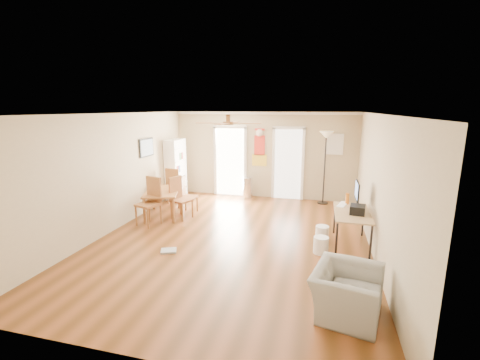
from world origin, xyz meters
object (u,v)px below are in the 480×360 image
(dining_table, at_px, (163,203))
(armchair, at_px, (347,292))
(bookshelf, at_px, (176,169))
(torchiere_lamp, at_px, (325,168))
(dining_chair_far, at_px, (176,186))
(wastebasket_a, at_px, (322,233))
(dining_chair_right_b, at_px, (182,198))
(dining_chair_near, at_px, (148,202))
(printer, at_px, (358,210))
(dining_chair_right_a, at_px, (189,195))
(trash_can, at_px, (247,188))
(computer_desk, at_px, (351,229))
(wastebasket_b, at_px, (321,245))

(dining_table, relative_size, armchair, 1.38)
(bookshelf, relative_size, torchiere_lamp, 0.86)
(dining_chair_far, height_order, wastebasket_a, dining_chair_far)
(dining_chair_right_b, distance_m, dining_chair_near, 0.85)
(dining_table, height_order, printer, printer)
(dining_chair_near, relative_size, dining_chair_far, 1.08)
(bookshelf, distance_m, dining_chair_right_a, 1.65)
(torchiere_lamp, bearing_deg, dining_chair_near, -144.52)
(trash_can, xyz_separation_m, torchiere_lamp, (2.25, -0.05, 0.72))
(dining_table, bearing_deg, dining_chair_near, -91.43)
(computer_desk, bearing_deg, dining_chair_far, 157.33)
(computer_desk, bearing_deg, trash_can, 133.09)
(dining_table, height_order, dining_chair_near, dining_chair_near)
(dining_chair_right_a, distance_m, dining_chair_near, 1.22)
(computer_desk, relative_size, wastebasket_a, 4.28)
(torchiere_lamp, height_order, wastebasket_b, torchiere_lamp)
(dining_table, xyz_separation_m, wastebasket_b, (3.95, -1.29, -0.17))
(dining_table, xyz_separation_m, trash_can, (1.71, 2.20, -0.01))
(bookshelf, height_order, wastebasket_b, bookshelf)
(dining_chair_far, bearing_deg, dining_chair_right_b, 126.78)
(dining_table, bearing_deg, armchair, -36.02)
(dining_chair_near, height_order, wastebasket_b, dining_chair_near)
(wastebasket_b, distance_m, armchair, 1.88)
(computer_desk, height_order, printer, printer)
(bookshelf, xyz_separation_m, dining_chair_right_b, (0.95, -1.72, -0.38))
(trash_can, distance_m, printer, 4.26)
(dining_chair_right_a, relative_size, dining_chair_right_b, 0.92)
(dining_table, distance_m, trash_can, 2.79)
(dining_table, distance_m, dining_chair_near, 0.73)
(dining_chair_far, bearing_deg, bookshelf, -58.03)
(dining_chair_near, height_order, computer_desk, dining_chair_near)
(dining_chair_right_b, relative_size, printer, 3.24)
(torchiere_lamp, height_order, printer, torchiere_lamp)
(torchiere_lamp, bearing_deg, dining_chair_right_b, -147.15)
(computer_desk, bearing_deg, printer, -50.44)
(printer, xyz_separation_m, wastebasket_b, (-0.65, -0.39, -0.64))
(torchiere_lamp, height_order, computer_desk, torchiere_lamp)
(dining_chair_right_a, height_order, computer_desk, dining_chair_right_a)
(dining_chair_right_b, height_order, dining_chair_far, dining_chair_far)
(printer, bearing_deg, dining_chair_right_b, 176.58)
(armchair, bearing_deg, dining_chair_right_b, 63.56)
(dining_chair_far, xyz_separation_m, torchiere_lamp, (4.12, 1.00, 0.52))
(dining_chair_near, height_order, printer, dining_chair_near)
(dining_chair_right_b, relative_size, armchair, 1.07)
(dining_chair_near, distance_m, armchair, 4.96)
(dining_chair_far, relative_size, wastebasket_b, 3.20)
(dining_chair_right_b, bearing_deg, trash_can, -8.64)
(dining_table, height_order, wastebasket_b, dining_table)
(dining_chair_right_b, bearing_deg, printer, -83.17)
(dining_chair_right_b, bearing_deg, dining_chair_near, 156.73)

